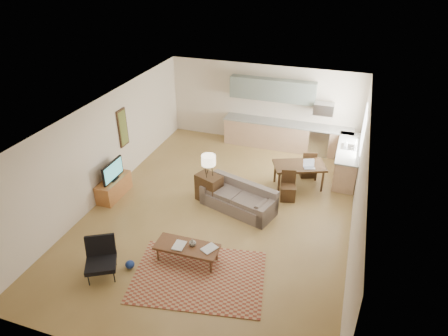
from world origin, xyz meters
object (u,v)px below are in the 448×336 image
(console_table, at_px, (209,188))
(dining_table, at_px, (298,176))
(sofa, at_px, (238,198))
(tv_credenza, at_px, (114,187))
(armchair, at_px, (100,260))
(coffee_table, at_px, (187,253))

(console_table, relative_size, dining_table, 0.55)
(sofa, xyz_separation_m, tv_credenza, (-3.41, -0.48, -0.09))
(armchair, relative_size, dining_table, 0.58)
(sofa, distance_m, tv_credenza, 3.44)
(console_table, bearing_deg, armchair, -87.58)
(console_table, bearing_deg, sofa, 11.36)
(coffee_table, relative_size, console_table, 1.81)
(coffee_table, distance_m, console_table, 2.41)
(armchair, height_order, console_table, armchair)
(coffee_table, distance_m, armchair, 1.81)
(armchair, bearing_deg, console_table, 41.97)
(tv_credenza, distance_m, console_table, 2.63)
(tv_credenza, height_order, console_table, console_table)
(armchair, distance_m, console_table, 3.53)
(armchair, xyz_separation_m, console_table, (1.14, 3.34, -0.02))
(coffee_table, xyz_separation_m, armchair, (-1.52, -0.97, 0.19))
(sofa, relative_size, console_table, 2.64)
(tv_credenza, bearing_deg, armchair, -62.62)
(console_table, xyz_separation_m, dining_table, (2.15, 1.45, -0.03))
(coffee_table, bearing_deg, dining_table, 63.88)
(sofa, bearing_deg, armchair, -104.69)
(armchair, bearing_deg, coffee_table, 3.33)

